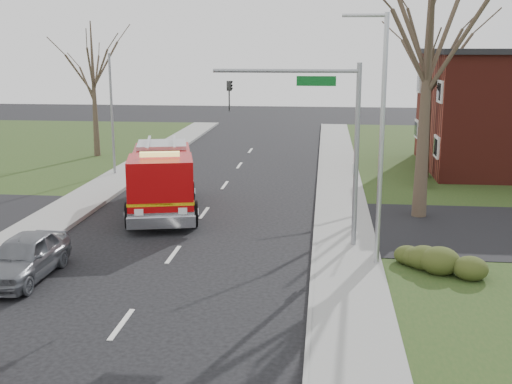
# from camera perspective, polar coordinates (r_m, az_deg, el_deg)

# --- Properties ---
(ground) EXTENTS (120.00, 120.00, 0.00)m
(ground) POSITION_cam_1_polar(r_m,az_deg,el_deg) (23.44, -7.37, -5.56)
(ground) COLOR black
(ground) RESTS_ON ground
(sidewalk_right) EXTENTS (2.40, 80.00, 0.15)m
(sidewalk_right) POSITION_cam_1_polar(r_m,az_deg,el_deg) (22.82, 8.03, -5.90)
(sidewalk_right) COLOR gray
(sidewalk_right) RESTS_ON ground
(sidewalk_left) EXTENTS (2.40, 80.00, 0.15)m
(sidewalk_left) POSITION_cam_1_polar(r_m,az_deg,el_deg) (25.56, -21.07, -4.60)
(sidewalk_left) COLOR gray
(sidewalk_left) RESTS_ON ground
(health_center_sign) EXTENTS (0.12, 2.00, 1.40)m
(health_center_sign) POSITION_cam_1_polar(r_m,az_deg,el_deg) (35.10, 14.51, 1.76)
(health_center_sign) COLOR #4E1213
(health_center_sign) RESTS_ON ground
(hedge_corner) EXTENTS (2.80, 2.00, 0.90)m
(hedge_corner) POSITION_cam_1_polar(r_m,az_deg,el_deg) (22.00, 15.49, -5.58)
(hedge_corner) COLOR #333D16
(hedge_corner) RESTS_ON lawn_right
(bare_tree_near) EXTENTS (6.00, 6.00, 12.00)m
(bare_tree_near) POSITION_cam_1_polar(r_m,az_deg,el_deg) (27.93, 15.09, 12.51)
(bare_tree_near) COLOR #392E22
(bare_tree_near) RESTS_ON ground
(bare_tree_far) EXTENTS (5.25, 5.25, 10.50)m
(bare_tree_far) POSITION_cam_1_polar(r_m,az_deg,el_deg) (37.06, 15.23, 11.02)
(bare_tree_far) COLOR #392E22
(bare_tree_far) RESTS_ON ground
(bare_tree_left) EXTENTS (4.50, 4.50, 9.00)m
(bare_tree_left) POSITION_cam_1_polar(r_m,az_deg,el_deg) (44.39, -14.29, 10.09)
(bare_tree_left) COLOR #392E22
(bare_tree_left) RESTS_ON ground
(traffic_signal_mast) EXTENTS (5.29, 0.18, 6.80)m
(traffic_signal_mast) POSITION_cam_1_polar(r_m,az_deg,el_deg) (23.27, 5.83, 6.23)
(traffic_signal_mast) COLOR gray
(traffic_signal_mast) RESTS_ON ground
(streetlight_pole) EXTENTS (1.48, 0.16, 8.40)m
(streetlight_pole) POSITION_cam_1_polar(r_m,az_deg,el_deg) (21.37, 10.97, 5.07)
(streetlight_pole) COLOR #B7BABF
(streetlight_pole) RESTS_ON ground
(utility_pole_far) EXTENTS (0.14, 0.14, 7.00)m
(utility_pole_far) POSITION_cam_1_polar(r_m,az_deg,el_deg) (37.83, -12.68, 6.64)
(utility_pole_far) COLOR gray
(utility_pole_far) RESTS_ON ground
(fire_engine) EXTENTS (4.49, 8.25, 3.16)m
(fire_engine) POSITION_cam_1_polar(r_m,az_deg,el_deg) (29.14, -8.37, 0.95)
(fire_engine) COLOR #A60709
(fire_engine) RESTS_ON ground
(parked_car_maroon) EXTENTS (1.79, 4.30, 1.46)m
(parked_car_maroon) POSITION_cam_1_polar(r_m,az_deg,el_deg) (22.03, -19.94, -5.45)
(parked_car_maroon) COLOR slate
(parked_car_maroon) RESTS_ON ground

